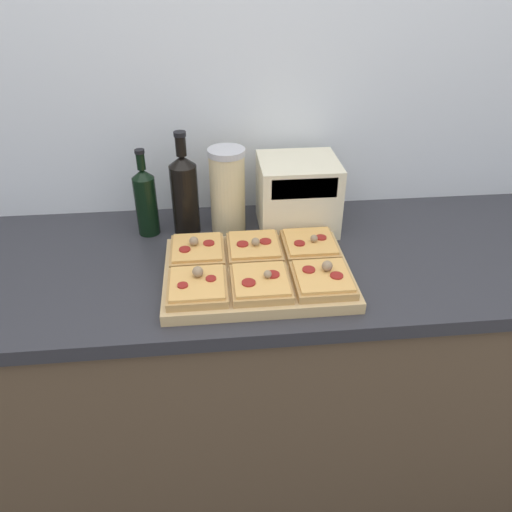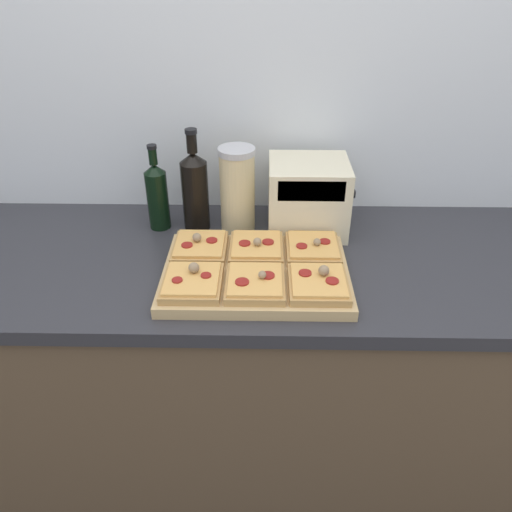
{
  "view_description": "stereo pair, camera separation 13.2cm",
  "coord_description": "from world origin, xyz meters",
  "px_view_note": "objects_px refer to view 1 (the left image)",
  "views": [
    {
      "loc": [
        -0.12,
        -0.87,
        1.69
      ],
      "look_at": [
        -0.01,
        0.24,
        0.98
      ],
      "focal_mm": 35.0,
      "sensor_mm": 36.0,
      "label": 1
    },
    {
      "loc": [
        0.01,
        -0.87,
        1.69
      ],
      "look_at": [
        -0.01,
        0.24,
        0.98
      ],
      "focal_mm": 35.0,
      "sensor_mm": 36.0,
      "label": 2
    }
  ],
  "objects_px": {
    "wine_bottle": "(185,193)",
    "grain_jar_tall": "(228,190)",
    "cutting_board": "(257,273)",
    "olive_oil_bottle": "(146,200)",
    "toaster_oven": "(297,194)"
  },
  "relations": [
    {
      "from": "wine_bottle",
      "to": "grain_jar_tall",
      "type": "relative_size",
      "value": 1.21
    },
    {
      "from": "wine_bottle",
      "to": "grain_jar_tall",
      "type": "xyz_separation_m",
      "value": [
        0.13,
        -0.0,
        0.0
      ]
    },
    {
      "from": "cutting_board",
      "to": "olive_oil_bottle",
      "type": "height_order",
      "value": "olive_oil_bottle"
    },
    {
      "from": "wine_bottle",
      "to": "toaster_oven",
      "type": "distance_m",
      "value": 0.34
    },
    {
      "from": "olive_oil_bottle",
      "to": "toaster_oven",
      "type": "xyz_separation_m",
      "value": [
        0.45,
        -0.0,
        -0.0
      ]
    },
    {
      "from": "cutting_board",
      "to": "wine_bottle",
      "type": "height_order",
      "value": "wine_bottle"
    },
    {
      "from": "cutting_board",
      "to": "olive_oil_bottle",
      "type": "bearing_deg",
      "value": 137.63
    },
    {
      "from": "cutting_board",
      "to": "grain_jar_tall",
      "type": "xyz_separation_m",
      "value": [
        -0.06,
        0.28,
        0.11
      ]
    },
    {
      "from": "cutting_board",
      "to": "olive_oil_bottle",
      "type": "relative_size",
      "value": 1.83
    },
    {
      "from": "wine_bottle",
      "to": "cutting_board",
      "type": "bearing_deg",
      "value": -55.85
    },
    {
      "from": "olive_oil_bottle",
      "to": "toaster_oven",
      "type": "bearing_deg",
      "value": -0.11
    },
    {
      "from": "cutting_board",
      "to": "grain_jar_tall",
      "type": "distance_m",
      "value": 0.31
    },
    {
      "from": "grain_jar_tall",
      "to": "toaster_oven",
      "type": "xyz_separation_m",
      "value": [
        0.21,
        -0.0,
        -0.02
      ]
    },
    {
      "from": "toaster_oven",
      "to": "grain_jar_tall",
      "type": "bearing_deg",
      "value": 179.77
    },
    {
      "from": "cutting_board",
      "to": "olive_oil_bottle",
      "type": "xyz_separation_m",
      "value": [
        -0.3,
        0.28,
        0.09
      ]
    }
  ]
}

